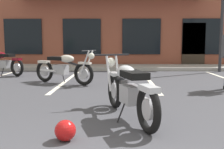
{
  "coord_description": "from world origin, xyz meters",
  "views": [
    {
      "loc": [
        0.31,
        -1.56,
        1.2
      ],
      "look_at": [
        0.19,
        3.75,
        0.55
      ],
      "focal_mm": 43.02,
      "sensor_mm": 36.0,
      "label": 1
    }
  ],
  "objects_px": {
    "motorcycle_foreground_classic": "(128,89)",
    "motorcycle_blue_standard": "(64,68)",
    "motorcycle_black_cruiser": "(4,62)",
    "helmet_on_pavement": "(65,131)"
  },
  "relations": [
    {
      "from": "motorcycle_foreground_classic",
      "to": "motorcycle_blue_standard",
      "type": "height_order",
      "value": "same"
    },
    {
      "from": "motorcycle_black_cruiser",
      "to": "helmet_on_pavement",
      "type": "bearing_deg",
      "value": -61.49
    },
    {
      "from": "motorcycle_black_cruiser",
      "to": "motorcycle_foreground_classic",
      "type": "bearing_deg",
      "value": -51.68
    },
    {
      "from": "motorcycle_blue_standard",
      "to": "motorcycle_foreground_classic",
      "type": "bearing_deg",
      "value": -63.79
    },
    {
      "from": "motorcycle_foreground_classic",
      "to": "motorcycle_black_cruiser",
      "type": "xyz_separation_m",
      "value": [
        -4.31,
        5.45,
        0.0
      ]
    },
    {
      "from": "motorcycle_foreground_classic",
      "to": "motorcycle_black_cruiser",
      "type": "bearing_deg",
      "value": 128.32
    },
    {
      "from": "motorcycle_black_cruiser",
      "to": "motorcycle_blue_standard",
      "type": "height_order",
      "value": "same"
    },
    {
      "from": "motorcycle_foreground_classic",
      "to": "helmet_on_pavement",
      "type": "xyz_separation_m",
      "value": [
        -0.8,
        -1.0,
        -0.33
      ]
    },
    {
      "from": "motorcycle_blue_standard",
      "to": "helmet_on_pavement",
      "type": "relative_size",
      "value": 7.38
    },
    {
      "from": "motorcycle_black_cruiser",
      "to": "motorcycle_blue_standard",
      "type": "distance_m",
      "value": 3.24
    }
  ]
}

